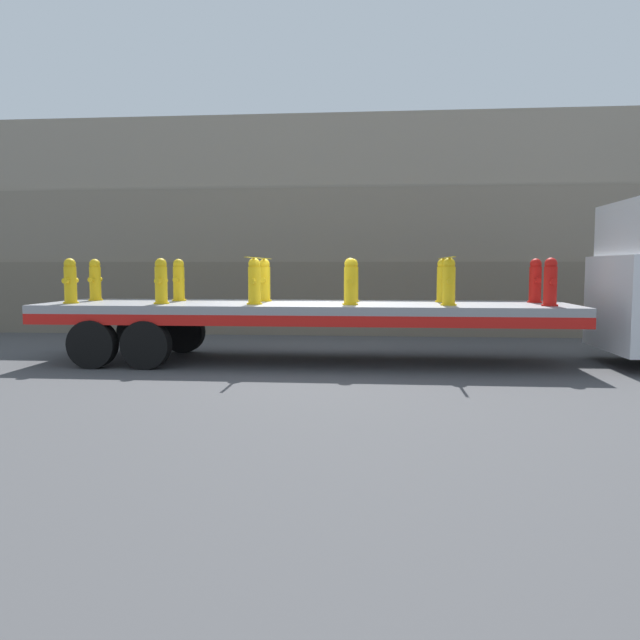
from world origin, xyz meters
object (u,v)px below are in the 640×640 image
fire_hydrant_yellow_far_1 (179,280)px  fire_hydrant_red_near_5 (550,282)px  fire_hydrant_yellow_far_0 (95,280)px  fire_hydrant_red_far_5 (535,281)px  flatbed_trailer (275,313)px  fire_hydrant_yellow_far_3 (352,281)px  fire_hydrant_yellow_far_4 (443,281)px  fire_hydrant_yellow_near_2 (254,282)px  fire_hydrant_yellow_near_0 (70,281)px  fire_hydrant_yellow_near_3 (350,282)px  fire_hydrant_yellow_near_1 (161,282)px  fire_hydrant_yellow_near_4 (449,282)px  fire_hydrant_yellow_far_2 (265,281)px

fire_hydrant_yellow_far_1 → fire_hydrant_red_near_5: same height
fire_hydrant_yellow_far_0 → fire_hydrant_red_far_5: 9.15m
flatbed_trailer → fire_hydrant_yellow_far_3: 1.75m
fire_hydrant_yellow_far_4 → fire_hydrant_yellow_near_2: bearing=-163.5°
fire_hydrant_yellow_near_0 → fire_hydrant_yellow_far_4: same height
fire_hydrant_yellow_far_1 → fire_hydrant_red_near_5: (7.32, -1.09, 0.00)m
fire_hydrant_red_near_5 → fire_hydrant_red_far_5: 1.09m
fire_hydrant_yellow_far_0 → fire_hydrant_yellow_far_4: same height
fire_hydrant_yellow_near_3 → fire_hydrant_yellow_near_1: bearing=180.0°
fire_hydrant_yellow_near_1 → fire_hydrant_yellow_far_4: (5.49, 1.09, 0.00)m
fire_hydrant_yellow_near_0 → fire_hydrant_yellow_near_4: 7.32m
flatbed_trailer → fire_hydrant_yellow_far_2: fire_hydrant_yellow_far_2 is taller
fire_hydrant_yellow_near_0 → fire_hydrant_yellow_near_2: 3.66m
fire_hydrant_yellow_near_1 → fire_hydrant_red_far_5: size_ratio=1.00×
flatbed_trailer → fire_hydrant_yellow_far_2: 0.89m
flatbed_trailer → fire_hydrant_yellow_far_1: fire_hydrant_yellow_far_1 is taller
fire_hydrant_yellow_near_3 → fire_hydrant_yellow_far_0: bearing=168.8°
fire_hydrant_yellow_far_0 → fire_hydrant_yellow_near_3: bearing=-11.2°
fire_hydrant_yellow_far_0 → fire_hydrant_red_near_5: (9.15, -1.09, 0.00)m
fire_hydrant_yellow_far_2 → fire_hydrant_yellow_near_3: 2.13m
flatbed_trailer → fire_hydrant_yellow_far_4: bearing=9.2°
flatbed_trailer → fire_hydrant_yellow_near_3: size_ratio=11.71×
fire_hydrant_yellow_far_4 → fire_hydrant_red_far_5: same height
fire_hydrant_yellow_near_2 → fire_hydrant_yellow_far_4: same height
fire_hydrant_yellow_far_1 → fire_hydrant_red_far_5: size_ratio=1.00×
fire_hydrant_yellow_far_2 → fire_hydrant_yellow_far_4: same height
fire_hydrant_yellow_near_2 → fire_hydrant_yellow_near_3: same height
fire_hydrant_yellow_near_1 → fire_hydrant_yellow_far_2: 2.13m
fire_hydrant_yellow_near_3 → fire_hydrant_yellow_far_4: bearing=30.7°
fire_hydrant_yellow_far_0 → fire_hydrant_yellow_near_1: 2.13m
fire_hydrant_yellow_near_4 → fire_hydrant_yellow_near_3: bearing=180.0°
fire_hydrant_red_far_5 → fire_hydrant_red_near_5: bearing=-90.0°
fire_hydrant_yellow_far_2 → flatbed_trailer: bearing=-61.3°
fire_hydrant_red_far_5 → fire_hydrant_yellow_near_4: bearing=-149.3°
fire_hydrant_yellow_near_2 → fire_hydrant_red_far_5: size_ratio=1.00×
fire_hydrant_yellow_far_1 → fire_hydrant_yellow_far_4: (5.49, 0.00, 0.00)m
fire_hydrant_yellow_far_0 → fire_hydrant_yellow_near_2: size_ratio=1.00×
fire_hydrant_yellow_near_0 → fire_hydrant_yellow_far_3: same height
fire_hydrant_yellow_far_0 → fire_hydrant_red_near_5: same height
fire_hydrant_yellow_far_0 → fire_hydrant_yellow_far_1: 1.83m
fire_hydrant_yellow_far_0 → fire_hydrant_yellow_near_1: same height
flatbed_trailer → fire_hydrant_yellow_near_1: (-2.13, -0.54, 0.64)m
flatbed_trailer → fire_hydrant_yellow_near_0: 4.05m
fire_hydrant_yellow_near_0 → fire_hydrant_yellow_far_1: (1.83, 1.09, 0.00)m
fire_hydrant_yellow_near_0 → fire_hydrant_red_near_5: (9.15, 0.00, 0.00)m
fire_hydrant_yellow_far_2 → fire_hydrant_yellow_far_4: size_ratio=1.00×
fire_hydrant_red_near_5 → fire_hydrant_yellow_near_4: bearing=180.0°
fire_hydrant_red_far_5 → flatbed_trailer: bearing=-174.0°
fire_hydrant_yellow_near_3 → fire_hydrant_red_near_5: bearing=0.0°
fire_hydrant_yellow_near_4 → fire_hydrant_yellow_far_4: 1.09m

